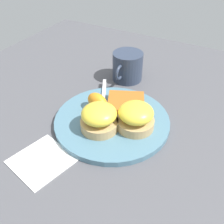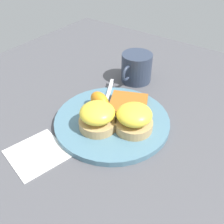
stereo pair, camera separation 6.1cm
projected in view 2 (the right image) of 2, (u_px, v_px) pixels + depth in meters
The scene contains 9 objects.
ground_plane at pixel (112, 123), 0.64m from camera, with size 1.10×1.10×0.00m, color #4C4C51.
plate at pixel (112, 121), 0.63m from camera, with size 0.28×0.28×0.01m, color slate.
sandwich_benedict_left at pixel (97, 117), 0.59m from camera, with size 0.09×0.09×0.06m.
sandwich_benedict_right at pixel (133, 120), 0.58m from camera, with size 0.09×0.09×0.06m.
hashbrown_patty at pixel (128, 106), 0.65m from camera, with size 0.10×0.09×0.02m, color #A75C1F.
orange_wedge at pixel (100, 101), 0.65m from camera, with size 0.06×0.04×0.04m, color orange.
fork at pixel (105, 106), 0.66m from camera, with size 0.21×0.12×0.00m.
cup at pixel (136, 68), 0.77m from camera, with size 0.12×0.09×0.08m.
napkin at pixel (37, 153), 0.55m from camera, with size 0.11×0.11×0.00m, color white.
Camera 2 is at (0.39, 0.28, 0.41)m, focal length 42.00 mm.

